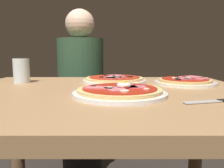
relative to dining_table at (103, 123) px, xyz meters
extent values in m
cube|color=#9E754C|center=(0.00, 0.00, 0.10)|extent=(1.09, 0.90, 0.04)
cylinder|color=brown|center=(-0.49, 0.39, -0.28)|extent=(0.07, 0.07, 0.71)
cylinder|color=brown|center=(0.49, 0.39, -0.28)|extent=(0.07, 0.07, 0.71)
cylinder|color=white|center=(0.05, -0.10, 0.12)|extent=(0.30, 0.30, 0.01)
cylinder|color=#DBB26B|center=(0.05, -0.10, 0.14)|extent=(0.26, 0.26, 0.01)
cylinder|color=#A82314|center=(0.05, -0.10, 0.14)|extent=(0.23, 0.23, 0.00)
torus|color=black|center=(0.07, -0.09, 0.15)|extent=(0.02, 0.02, 0.00)
torus|color=black|center=(0.07, -0.06, 0.15)|extent=(0.02, 0.02, 0.00)
torus|color=black|center=(-0.03, -0.08, 0.15)|extent=(0.02, 0.02, 0.00)
cube|color=#C65B66|center=(0.08, -0.08, 0.15)|extent=(0.07, 0.09, 0.00)
cube|color=#D16B70|center=(0.04, -0.13, 0.15)|extent=(0.08, 0.09, 0.00)
cube|color=#D16B70|center=(-0.01, -0.10, 0.15)|extent=(0.10, 0.06, 0.00)
cube|color=#C65B66|center=(0.09, -0.09, 0.15)|extent=(0.09, 0.06, 0.00)
cylinder|color=beige|center=(0.02, -0.11, 0.15)|extent=(0.02, 0.02, 0.00)
cylinder|color=beige|center=(0.06, -0.17, 0.15)|extent=(0.03, 0.03, 0.00)
cylinder|color=beige|center=(0.06, -0.04, 0.15)|extent=(0.02, 0.02, 0.00)
cylinder|color=beige|center=(0.13, -0.14, 0.15)|extent=(0.02, 0.02, 0.00)
ellipsoid|color=white|center=(0.07, -0.11, 0.15)|extent=(0.04, 0.03, 0.02)
cylinder|color=yellow|center=(0.07, -0.11, 0.16)|extent=(0.02, 0.02, 0.00)
cylinder|color=silver|center=(0.34, 0.16, 0.12)|extent=(0.26, 0.26, 0.01)
cylinder|color=tan|center=(0.34, 0.16, 0.14)|extent=(0.22, 0.22, 0.01)
cylinder|color=#A82314|center=(0.34, 0.16, 0.14)|extent=(0.19, 0.19, 0.00)
torus|color=black|center=(0.30, 0.13, 0.15)|extent=(0.02, 0.02, 0.00)
torus|color=black|center=(0.33, 0.13, 0.15)|extent=(0.02, 0.02, 0.00)
torus|color=black|center=(0.30, 0.11, 0.15)|extent=(0.02, 0.02, 0.00)
torus|color=black|center=(0.34, 0.12, 0.15)|extent=(0.02, 0.02, 0.00)
torus|color=black|center=(0.35, 0.20, 0.15)|extent=(0.02, 0.02, 0.00)
torus|color=black|center=(0.31, 0.20, 0.15)|extent=(0.02, 0.02, 0.00)
cube|color=#C65B66|center=(0.33, 0.14, 0.15)|extent=(0.08, 0.08, 0.00)
cube|color=#D16B70|center=(0.38, 0.22, 0.15)|extent=(0.11, 0.10, 0.00)
cube|color=#C65B66|center=(0.39, 0.14, 0.15)|extent=(0.09, 0.09, 0.00)
cylinder|color=beige|center=(0.29, 0.17, 0.15)|extent=(0.02, 0.02, 0.00)
cylinder|color=beige|center=(0.35, 0.14, 0.15)|extent=(0.02, 0.02, 0.00)
cylinder|color=white|center=(0.04, 0.23, 0.12)|extent=(0.29, 0.29, 0.01)
cylinder|color=#DBB26B|center=(0.04, 0.23, 0.14)|extent=(0.26, 0.26, 0.01)
cylinder|color=#B72D19|center=(0.04, 0.23, 0.14)|extent=(0.23, 0.23, 0.00)
torus|color=black|center=(0.11, 0.22, 0.15)|extent=(0.02, 0.02, 0.00)
torus|color=black|center=(0.04, 0.25, 0.15)|extent=(0.02, 0.02, 0.00)
torus|color=black|center=(-0.02, 0.20, 0.15)|extent=(0.02, 0.02, 0.00)
torus|color=black|center=(0.01, 0.23, 0.15)|extent=(0.02, 0.02, 0.00)
torus|color=black|center=(0.10, 0.22, 0.15)|extent=(0.02, 0.02, 0.00)
torus|color=black|center=(0.00, 0.29, 0.15)|extent=(0.02, 0.02, 0.00)
cube|color=#C65B66|center=(0.05, 0.26, 0.15)|extent=(0.10, 0.10, 0.00)
cube|color=#C65B66|center=(0.04, 0.18, 0.15)|extent=(0.11, 0.11, 0.00)
cube|color=#C65B66|center=(0.04, 0.18, 0.15)|extent=(0.07, 0.07, 0.00)
cylinder|color=beige|center=(0.05, 0.18, 0.15)|extent=(0.02, 0.02, 0.00)
cylinder|color=beige|center=(0.05, 0.25, 0.15)|extent=(0.02, 0.02, 0.00)
cylinder|color=beige|center=(0.02, 0.22, 0.15)|extent=(0.03, 0.03, 0.00)
cylinder|color=silver|center=(-0.37, 0.21, 0.17)|extent=(0.07, 0.07, 0.11)
cylinder|color=silver|center=(-0.37, 0.21, 0.14)|extent=(0.06, 0.06, 0.04)
cube|color=silver|center=(0.27, -0.20, 0.12)|extent=(0.11, 0.05, 0.00)
cylinder|color=black|center=(-0.19, 0.81, -0.40)|extent=(0.29, 0.29, 0.46)
cylinder|color=#2D4C33|center=(-0.19, 0.81, 0.09)|extent=(0.32, 0.32, 0.52)
sphere|color=beige|center=(-0.19, 0.81, 0.45)|extent=(0.20, 0.20, 0.20)
camera|label=1|loc=(0.03, -0.81, 0.25)|focal=36.91mm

